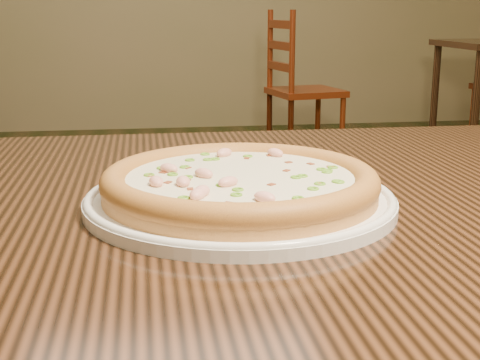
{
  "coord_description": "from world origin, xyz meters",
  "views": [
    {
      "loc": [
        -0.14,
        -0.98,
        0.96
      ],
      "look_at": [
        -0.04,
        -0.3,
        0.78
      ],
      "focal_mm": 50.0,
      "sensor_mm": 36.0,
      "label": 1
    }
  ],
  "objects": [
    {
      "name": "plate",
      "position": [
        -0.04,
        -0.3,
        0.76
      ],
      "size": [
        0.33,
        0.33,
        0.02
      ],
      "color": "white",
      "rests_on": "hero_table"
    },
    {
      "name": "hero_table",
      "position": [
        0.08,
        -0.25,
        0.65
      ],
      "size": [
        1.2,
        0.8,
        0.75
      ],
      "color": "black",
      "rests_on": "ground"
    },
    {
      "name": "pizza",
      "position": [
        -0.04,
        -0.3,
        0.78
      ],
      "size": [
        0.29,
        0.29,
        0.03
      ],
      "color": "tan",
      "rests_on": "plate"
    },
    {
      "name": "chair_c",
      "position": [
        0.85,
        3.24,
        0.44
      ],
      "size": [
        0.49,
        0.49,
        0.95
      ],
      "color": "#641E0A",
      "rests_on": "ground"
    }
  ]
}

